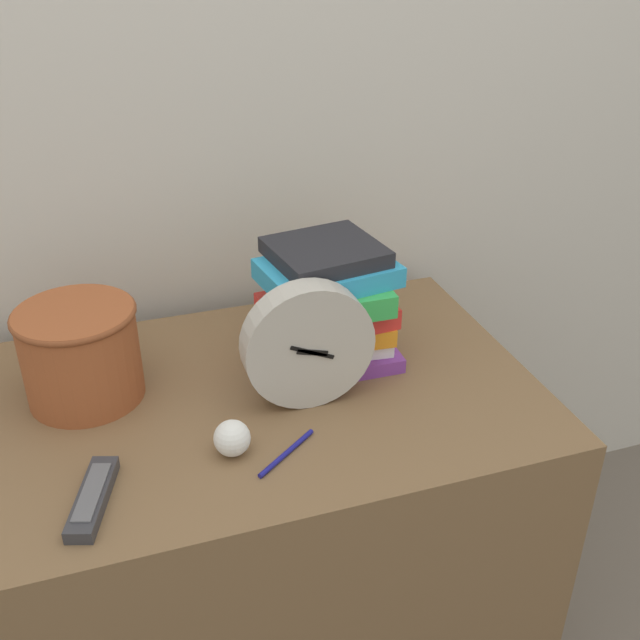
# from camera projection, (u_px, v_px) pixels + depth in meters

# --- Properties ---
(wall_back) EXTENTS (6.00, 0.04, 2.40)m
(wall_back) POSITION_uv_depth(u_px,v_px,m) (163.00, 61.00, 1.35)
(wall_back) COLOR beige
(wall_back) RESTS_ON ground_plane
(desk) EXTENTS (1.08, 0.63, 0.71)m
(desk) POSITION_uv_depth(u_px,v_px,m) (236.00, 549.00, 1.45)
(desk) COLOR brown
(desk) RESTS_ON ground_plane
(desk_clock) EXTENTS (0.22, 0.05, 0.22)m
(desk_clock) POSITION_uv_depth(u_px,v_px,m) (308.00, 345.00, 1.21)
(desk_clock) COLOR #B7B2A8
(desk_clock) RESTS_ON desk
(book_stack) EXTENTS (0.25, 0.21, 0.23)m
(book_stack) POSITION_uv_depth(u_px,v_px,m) (328.00, 305.00, 1.32)
(book_stack) COLOR #7A3899
(book_stack) RESTS_ON desk
(basket) EXTENTS (0.20, 0.20, 0.17)m
(basket) POSITION_uv_depth(u_px,v_px,m) (80.00, 351.00, 1.24)
(basket) COLOR #994C28
(basket) RESTS_ON desk
(tv_remote) EXTENTS (0.09, 0.16, 0.02)m
(tv_remote) POSITION_uv_depth(u_px,v_px,m) (93.00, 498.00, 1.05)
(tv_remote) COLOR #333338
(tv_remote) RESTS_ON desk
(crumpled_paper_ball) EXTENTS (0.06, 0.06, 0.06)m
(crumpled_paper_ball) POSITION_uv_depth(u_px,v_px,m) (232.00, 438.00, 1.13)
(crumpled_paper_ball) COLOR white
(crumpled_paper_ball) RESTS_ON desk
(pen) EXTENTS (0.11, 0.08, 0.01)m
(pen) POSITION_uv_depth(u_px,v_px,m) (287.00, 453.00, 1.14)
(pen) COLOR navy
(pen) RESTS_ON desk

